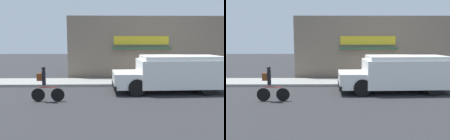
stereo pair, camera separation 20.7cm
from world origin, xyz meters
The scene contains 6 objects.
ground_plane centered at (0.00, 0.00, 0.00)m, with size 70.00×70.00×0.00m, color #2B2B2D.
sidewalk centered at (0.00, 1.18, 0.08)m, with size 28.00×2.36×0.16m.
storefront centered at (-0.02, 2.79, 2.36)m, with size 12.23×0.73×4.72m.
school_bus centered at (0.60, -1.36, 1.09)m, with size 6.29×2.79×2.06m.
cyclist centered at (-6.13, -3.31, 0.81)m, with size 1.58×0.20×1.70m.
trash_bin centered at (2.33, 1.53, 0.63)m, with size 0.51×0.51×0.93m.
Camera 1 is at (-3.15, -13.57, 2.90)m, focal length 35.00 mm.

